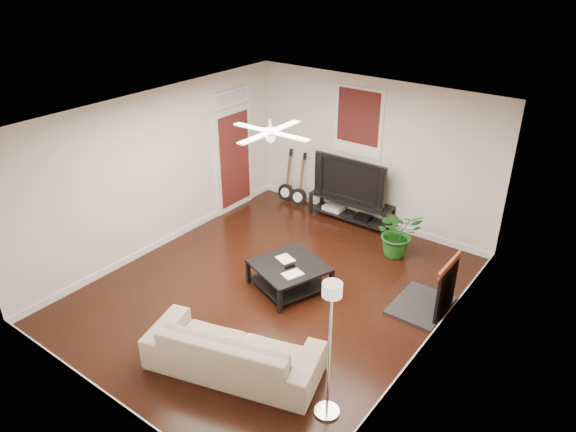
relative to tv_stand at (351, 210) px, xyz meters
The scene contains 14 objects.
room 3.02m from the tv_stand, 85.00° to the right, with size 5.01×6.01×2.81m.
brick_accent 3.46m from the tv_stand, 33.09° to the right, with size 0.02×2.20×2.80m, color #B4553A.
fireplace 3.03m from the tv_stand, 36.08° to the right, with size 0.80×1.10×0.92m, color black.
window_back 1.73m from the tv_stand, 106.65° to the left, with size 1.00×0.06×1.30m, color #340F0E.
door_left 2.59m from the tv_stand, 158.35° to the right, with size 0.08×1.00×2.50m, color white.
tv_stand is the anchor object (origin of this frame).
tv 0.67m from the tv_stand, 90.00° to the left, with size 1.51×0.20×0.87m, color black.
coffee_table 2.60m from the tv_stand, 81.02° to the right, with size 1.01×1.01×0.42m, color black.
sofa 4.55m from the tv_stand, 78.17° to the right, with size 2.23×0.87×0.65m, color #BDAD8E.
floor_lamp 4.96m from the tv_stand, 62.33° to the right, with size 0.30×0.30×1.82m, color silver, non-canonical shape.
potted_plant 1.46m from the tv_stand, 25.63° to the right, with size 0.78×0.67×0.86m, color #1B611D.
guitar_left 1.60m from the tv_stand, behind, with size 0.35×0.25×1.14m, color black, non-canonical shape.
guitar_right 1.26m from the tv_stand, behind, with size 0.35×0.25×1.14m, color black, non-canonical shape.
ceiling_fan 3.66m from the tv_stand, 85.00° to the right, with size 1.24×1.24×0.32m, color white, non-canonical shape.
Camera 1 is at (4.40, -5.49, 4.90)m, focal length 33.53 mm.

